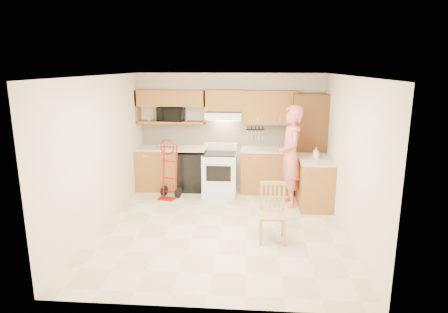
# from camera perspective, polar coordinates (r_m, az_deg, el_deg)

# --- Properties ---
(floor) EXTENTS (4.00, 4.50, 0.02)m
(floor) POSITION_cam_1_polar(r_m,az_deg,el_deg) (6.62, -0.33, -10.41)
(floor) COLOR beige
(floor) RESTS_ON ground
(ceiling) EXTENTS (4.00, 4.50, 0.02)m
(ceiling) POSITION_cam_1_polar(r_m,az_deg,el_deg) (6.06, -0.36, 11.97)
(ceiling) COLOR white
(ceiling) RESTS_ON ground
(wall_back) EXTENTS (4.00, 0.02, 2.50)m
(wall_back) POSITION_cam_1_polar(r_m,az_deg,el_deg) (8.43, 0.91, 3.76)
(wall_back) COLOR white
(wall_back) RESTS_ON ground
(wall_front) EXTENTS (4.00, 0.02, 2.50)m
(wall_front) POSITION_cam_1_polar(r_m,az_deg,el_deg) (4.06, -2.96, -6.95)
(wall_front) COLOR white
(wall_front) RESTS_ON ground
(wall_left) EXTENTS (0.02, 4.50, 2.50)m
(wall_left) POSITION_cam_1_polar(r_m,az_deg,el_deg) (6.68, -17.79, 0.56)
(wall_left) COLOR white
(wall_left) RESTS_ON ground
(wall_right) EXTENTS (0.02, 4.50, 2.50)m
(wall_right) POSITION_cam_1_polar(r_m,az_deg,el_deg) (6.38, 17.96, -0.04)
(wall_right) COLOR white
(wall_right) RESTS_ON ground
(backsplash) EXTENTS (3.92, 0.03, 0.55)m
(backsplash) POSITION_cam_1_polar(r_m,az_deg,el_deg) (8.41, 0.89, 3.39)
(backsplash) COLOR beige
(backsplash) RESTS_ON wall_back
(lower_cab_left) EXTENTS (0.90, 0.60, 0.90)m
(lower_cab_left) POSITION_cam_1_polar(r_m,az_deg,el_deg) (8.53, -9.70, -1.82)
(lower_cab_left) COLOR #A26D2C
(lower_cab_left) RESTS_ON ground
(dishwasher) EXTENTS (0.60, 0.60, 0.85)m
(dishwasher) POSITION_cam_1_polar(r_m,az_deg,el_deg) (8.39, -4.71, -2.10)
(dishwasher) COLOR black
(dishwasher) RESTS_ON ground
(lower_cab_right) EXTENTS (1.14, 0.60, 0.90)m
(lower_cab_right) POSITION_cam_1_polar(r_m,az_deg,el_deg) (8.29, 6.49, -2.16)
(lower_cab_right) COLOR #A26D2C
(lower_cab_right) RESTS_ON ground
(countertop_left) EXTENTS (1.50, 0.63, 0.04)m
(countertop_left) POSITION_cam_1_polar(r_m,az_deg,el_deg) (8.35, -7.82, 1.24)
(countertop_left) COLOR beige
(countertop_left) RESTS_ON lower_cab_left
(countertop_right) EXTENTS (1.14, 0.63, 0.04)m
(countertop_right) POSITION_cam_1_polar(r_m,az_deg,el_deg) (8.18, 6.58, 1.02)
(countertop_right) COLOR beige
(countertop_right) RESTS_ON lower_cab_right
(cab_return_right) EXTENTS (0.60, 1.00, 0.90)m
(cab_return_right) POSITION_cam_1_polar(r_m,az_deg,el_deg) (7.61, 13.28, -3.86)
(cab_return_right) COLOR #A26D2C
(cab_return_right) RESTS_ON ground
(countertop_return) EXTENTS (0.63, 1.00, 0.04)m
(countertop_return) POSITION_cam_1_polar(r_m,az_deg,el_deg) (7.49, 13.47, -0.42)
(countertop_return) COLOR beige
(countertop_return) RESTS_ON cab_return_right
(pantry_tall) EXTENTS (0.70, 0.60, 2.10)m
(pantry_tall) POSITION_cam_1_polar(r_m,az_deg,el_deg) (8.23, 12.32, 1.79)
(pantry_tall) COLOR #572E15
(pantry_tall) RESTS_ON ground
(upper_cab_left) EXTENTS (1.50, 0.33, 0.34)m
(upper_cab_left) POSITION_cam_1_polar(r_m,az_deg,el_deg) (8.33, -7.86, 8.59)
(upper_cab_left) COLOR #A26D2C
(upper_cab_left) RESTS_ON wall_back
(upper_shelf_mw) EXTENTS (1.50, 0.33, 0.04)m
(upper_shelf_mw) POSITION_cam_1_polar(r_m,az_deg,el_deg) (8.39, -7.75, 5.11)
(upper_shelf_mw) COLOR #A26D2C
(upper_shelf_mw) RESTS_ON wall_back
(upper_cab_center) EXTENTS (0.76, 0.33, 0.44)m
(upper_cab_center) POSITION_cam_1_polar(r_m,az_deg,el_deg) (8.17, -0.00, 8.34)
(upper_cab_center) COLOR #A26D2C
(upper_cab_center) RESTS_ON wall_back
(upper_cab_right) EXTENTS (1.14, 0.33, 0.70)m
(upper_cab_right) POSITION_cam_1_polar(r_m,az_deg,el_deg) (8.17, 6.71, 7.26)
(upper_cab_right) COLOR #A26D2C
(upper_cab_right) RESTS_ON wall_back
(range_hood) EXTENTS (0.76, 0.46, 0.14)m
(range_hood) POSITION_cam_1_polar(r_m,az_deg,el_deg) (8.14, -0.04, 6.12)
(range_hood) COLOR white
(range_hood) RESTS_ON wall_back
(knife_strip) EXTENTS (0.40, 0.05, 0.29)m
(knife_strip) POSITION_cam_1_polar(r_m,az_deg,el_deg) (8.36, 4.65, 3.57)
(knife_strip) COLOR black
(knife_strip) RESTS_ON backsplash
(microwave) EXTENTS (0.58, 0.41, 0.31)m
(microwave) POSITION_cam_1_polar(r_m,az_deg,el_deg) (8.37, -7.84, 6.28)
(microwave) COLOR black
(microwave) RESTS_ON upper_shelf_mw
(range) EXTENTS (0.70, 0.92, 1.04)m
(range) POSITION_cam_1_polar(r_m,az_deg,el_deg) (8.05, -0.67, -2.04)
(range) COLOR white
(range) RESTS_ON ground
(person) EXTENTS (0.53, 0.75, 1.94)m
(person) POSITION_cam_1_polar(r_m,az_deg,el_deg) (7.43, 9.84, 0.04)
(person) COLOR #E66F69
(person) RESTS_ON ground
(hand_truck) EXTENTS (0.54, 0.51, 1.11)m
(hand_truck) POSITION_cam_1_polar(r_m,az_deg,el_deg) (7.86, -8.29, -2.28)
(hand_truck) COLOR #A20F0D
(hand_truck) RESTS_ON ground
(dining_chair) EXTENTS (0.41, 0.45, 0.91)m
(dining_chair) POSITION_cam_1_polar(r_m,az_deg,el_deg) (5.99, 7.22, -8.34)
(dining_chair) COLOR tan
(dining_chair) RESTS_ON ground
(soap_bottle) EXTENTS (0.10, 0.10, 0.21)m
(soap_bottle) POSITION_cam_1_polar(r_m,az_deg,el_deg) (7.51, 13.46, 0.58)
(soap_bottle) COLOR white
(soap_bottle) RESTS_ON countertop_return
(bowl) EXTENTS (0.25, 0.25, 0.05)m
(bowl) POSITION_cam_1_polar(r_m,az_deg,el_deg) (8.39, -9.10, 1.56)
(bowl) COLOR white
(bowl) RESTS_ON countertop_left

